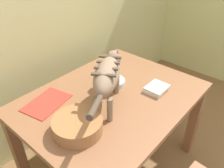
# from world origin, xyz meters

# --- Properties ---
(wall_rear) EXTENTS (4.58, 0.11, 2.50)m
(wall_rear) POSITION_xyz_m (-0.00, 1.73, 1.25)
(wall_rear) COLOR #CFCB86
(wall_rear) RESTS_ON ground_plane
(dining_table) EXTENTS (1.23, 0.94, 0.72)m
(dining_table) POSITION_xyz_m (0.02, 0.99, 0.64)
(dining_table) COLOR brown
(dining_table) RESTS_ON ground_plane
(cat) EXTENTS (0.65, 0.43, 0.31)m
(cat) POSITION_xyz_m (-0.05, 0.97, 0.94)
(cat) COLOR #856C54
(cat) RESTS_ON dining_table
(saucer_bowl) EXTENTS (0.17, 0.17, 0.04)m
(saucer_bowl) POSITION_xyz_m (0.14, 1.09, 0.74)
(saucer_bowl) COLOR #B0B7B3
(saucer_bowl) RESTS_ON dining_table
(coffee_mug) EXTENTS (0.12, 0.08, 0.08)m
(coffee_mug) POSITION_xyz_m (0.14, 1.09, 0.80)
(coffee_mug) COLOR white
(coffee_mug) RESTS_ON saucer_bowl
(magazine) EXTENTS (0.33, 0.26, 0.01)m
(magazine) POSITION_xyz_m (-0.32, 1.27, 0.73)
(magazine) COLOR red
(magazine) RESTS_ON dining_table
(book_stack) EXTENTS (0.16, 0.14, 0.04)m
(book_stack) POSITION_xyz_m (0.27, 0.80, 0.74)
(book_stack) COLOR silver
(book_stack) RESTS_ON dining_table
(wicker_basket) EXTENTS (0.28, 0.28, 0.09)m
(wicker_basket) POSITION_xyz_m (-0.36, 0.92, 0.77)
(wicker_basket) COLOR #9A663A
(wicker_basket) RESTS_ON dining_table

